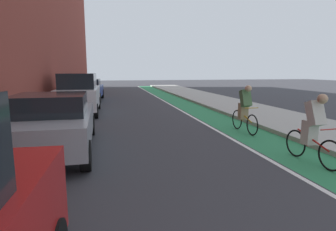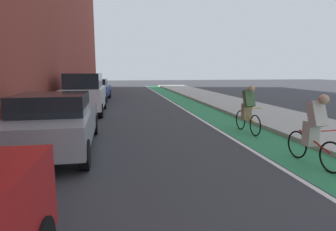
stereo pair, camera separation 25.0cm
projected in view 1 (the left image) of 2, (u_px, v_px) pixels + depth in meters
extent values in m
plane|color=#38383D|center=(138.00, 111.00, 14.77)|extent=(92.58, 92.58, 0.00)
cube|color=#2D8451|center=(185.00, 105.00, 17.34)|extent=(1.60, 42.08, 0.00)
cube|color=white|center=(171.00, 105.00, 17.16)|extent=(0.12, 42.08, 0.00)
cube|color=#A8A59E|center=(223.00, 103.00, 17.83)|extent=(3.44, 42.08, 0.14)
cube|color=#9EA0A8|center=(54.00, 126.00, 7.25)|extent=(2.05, 4.57, 0.70)
cube|color=black|center=(51.00, 105.00, 6.95)|extent=(1.74, 1.94, 0.55)
cylinder|color=black|center=(33.00, 128.00, 8.74)|extent=(0.24, 0.67, 0.66)
cylinder|color=black|center=(91.00, 125.00, 9.15)|extent=(0.24, 0.67, 0.66)
cylinder|color=black|center=(86.00, 156.00, 5.88)|extent=(0.24, 0.67, 0.66)
cube|color=silver|center=(80.00, 97.00, 13.59)|extent=(1.80, 4.22, 0.95)
cube|color=black|center=(78.00, 81.00, 13.26)|extent=(1.58, 2.53, 0.75)
cylinder|color=black|center=(67.00, 104.00, 15.01)|extent=(0.22, 0.66, 0.66)
cylinder|color=black|center=(98.00, 103.00, 15.34)|extent=(0.22, 0.66, 0.66)
cylinder|color=black|center=(57.00, 112.00, 12.00)|extent=(0.22, 0.66, 0.66)
cylinder|color=black|center=(96.00, 111.00, 12.33)|extent=(0.22, 0.66, 0.66)
cube|color=navy|center=(89.00, 91.00, 19.56)|extent=(1.96, 4.51, 0.70)
cube|color=black|center=(88.00, 83.00, 19.25)|extent=(1.64, 1.92, 0.55)
cylinder|color=black|center=(80.00, 94.00, 21.11)|extent=(0.25, 0.67, 0.66)
cylinder|color=black|center=(102.00, 94.00, 21.38)|extent=(0.25, 0.67, 0.66)
cylinder|color=black|center=(73.00, 98.00, 17.86)|extent=(0.25, 0.67, 0.66)
cylinder|color=black|center=(99.00, 98.00, 18.13)|extent=(0.25, 0.67, 0.66)
torus|color=black|center=(331.00, 156.00, 5.87)|extent=(0.09, 0.67, 0.67)
torus|color=black|center=(296.00, 143.00, 6.87)|extent=(0.09, 0.67, 0.67)
cylinder|color=red|center=(312.00, 140.00, 6.33)|extent=(0.11, 0.96, 0.33)
cylinder|color=red|center=(307.00, 134.00, 6.49)|extent=(0.04, 0.12, 0.55)
cylinder|color=red|center=(330.00, 129.00, 5.85)|extent=(0.48, 0.06, 0.02)
cube|color=beige|center=(310.00, 132.00, 6.41)|extent=(0.30, 0.26, 0.56)
cube|color=beige|center=(316.00, 113.00, 6.21)|extent=(0.35, 0.42, 0.60)
sphere|color=tan|center=(322.00, 99.00, 6.01)|extent=(0.22, 0.22, 0.22)
torus|color=black|center=(252.00, 125.00, 9.10)|extent=(0.06, 0.70, 0.70)
torus|color=black|center=(237.00, 119.00, 10.10)|extent=(0.06, 0.70, 0.70)
cylinder|color=gold|center=(244.00, 116.00, 9.56)|extent=(0.07, 0.96, 0.33)
cylinder|color=gold|center=(242.00, 113.00, 9.73)|extent=(0.04, 0.12, 0.55)
cylinder|color=gold|center=(252.00, 108.00, 9.08)|extent=(0.48, 0.04, 0.02)
cube|color=tan|center=(243.00, 111.00, 9.64)|extent=(0.29, 0.25, 0.56)
cube|color=#4C7247|center=(246.00, 98.00, 9.44)|extent=(0.33, 0.41, 0.60)
sphere|color=tan|center=(248.00, 89.00, 9.24)|extent=(0.22, 0.22, 0.22)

